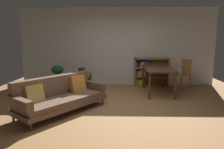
# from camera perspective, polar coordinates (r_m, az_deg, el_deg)

# --- Properties ---
(ground_plane) EXTENTS (8.16, 8.16, 0.00)m
(ground_plane) POSITION_cam_1_polar(r_m,az_deg,el_deg) (4.78, 1.36, -9.81)
(ground_plane) COLOR #9E7042
(back_wall_panel) EXTENTS (6.80, 0.10, 2.70)m
(back_wall_panel) POSITION_cam_1_polar(r_m,az_deg,el_deg) (7.21, 1.46, 7.74)
(back_wall_panel) COLOR silver
(back_wall_panel) RESTS_ON ground_plane
(fabric_couch) EXTENTS (1.89, 2.13, 0.78)m
(fabric_couch) POSITION_cam_1_polar(r_m,az_deg,el_deg) (4.73, -14.41, -5.67)
(fabric_couch) COLOR #56351E
(fabric_couch) RESTS_ON ground_plane
(media_console) EXTENTS (0.41, 1.10, 0.56)m
(media_console) POSITION_cam_1_polar(r_m,az_deg,el_deg) (6.24, -8.26, -2.59)
(media_console) COLOR brown
(media_console) RESTS_ON ground_plane
(open_laptop) EXTENTS (0.48, 0.37, 0.06)m
(open_laptop) POSITION_cam_1_polar(r_m,az_deg,el_deg) (6.32, -9.11, 0.30)
(open_laptop) COLOR #333338
(open_laptop) RESTS_ON media_console
(desk_speaker) EXTENTS (0.20, 0.20, 0.23)m
(desk_speaker) POSITION_cam_1_polar(r_m,az_deg,el_deg) (6.00, -8.58, 0.78)
(desk_speaker) COLOR #2D2823
(desk_speaker) RESTS_ON media_console
(potted_floor_plant) EXTENTS (0.39, 0.44, 0.81)m
(potted_floor_plant) POSITION_cam_1_polar(r_m,az_deg,el_deg) (6.66, -15.03, -0.66)
(potted_floor_plant) COLOR brown
(potted_floor_plant) RESTS_ON ground_plane
(dining_table) EXTENTS (0.80, 1.48, 0.78)m
(dining_table) POSITION_cam_1_polar(r_m,az_deg,el_deg) (6.23, 12.79, 1.19)
(dining_table) COLOR #56351E
(dining_table) RESTS_ON ground_plane
(dining_chair_near) EXTENTS (0.55, 0.55, 0.98)m
(dining_chair_near) POSITION_cam_1_polar(r_m,az_deg,el_deg) (7.02, 19.53, 0.53)
(dining_chair_near) COLOR olive
(dining_chair_near) RESTS_ON ground_plane
(bookshelf) EXTENTS (1.17, 0.30, 0.98)m
(bookshelf) POSITION_cam_1_polar(r_m,az_deg,el_deg) (7.20, 10.22, 0.66)
(bookshelf) COLOR olive
(bookshelf) RESTS_ON ground_plane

